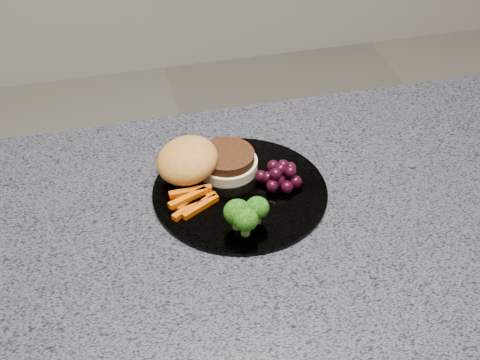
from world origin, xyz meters
name	(u,v)px	position (x,y,z in m)	size (l,w,h in m)	color
countertop	(329,224)	(0.00, 0.00, 0.88)	(1.20, 0.60, 0.04)	#51525C
plate	(240,192)	(-0.11, 0.07, 0.90)	(0.26, 0.26, 0.01)	white
burger	(202,163)	(-0.16, 0.12, 0.93)	(0.18, 0.13, 0.05)	beige
carrot_sticks	(192,201)	(-0.19, 0.06, 0.91)	(0.08, 0.06, 0.02)	#CB4D03
broccoli	(245,214)	(-0.13, 0.00, 0.93)	(0.07, 0.05, 0.05)	#5D8D33
grape_bunch	(280,175)	(-0.05, 0.08, 0.92)	(0.07, 0.06, 0.03)	black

